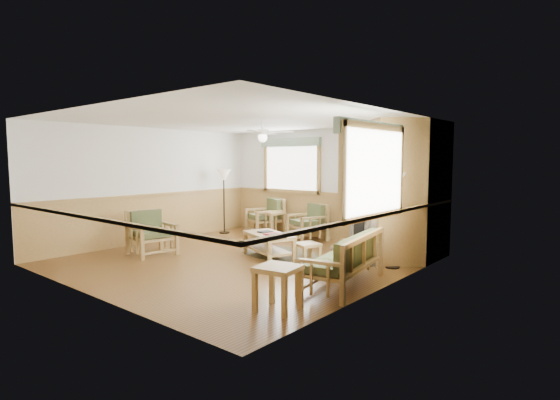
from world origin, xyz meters
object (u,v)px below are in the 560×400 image
Objects in this scene: coffee_table at (268,246)px; footstool at (307,252)px; sofa at (343,260)px; armchair_left at (152,233)px; armchair_back_right at (307,222)px; end_table_sofa at (278,288)px; floor_lamp_right at (393,220)px; armchair_back_left at (265,216)px; floor_lamp_left at (224,201)px; end_table_chairs at (272,223)px.

coffee_table is 0.83m from footstool.
coffee_table is at bearing -118.86° from sofa.
armchair_back_right is at bearing -14.14° from armchair_left.
coffee_table is 3.06m from end_table_sofa.
footstool is at bearing -31.20° from armchair_back_right.
sofa is at bearing -92.94° from floor_lamp_right.
armchair_left is (-0.08, -3.40, -0.01)m from armchair_back_left.
end_table_sofa is at bearing -12.82° from sofa.
coffee_table is at bearing -159.92° from floor_lamp_right.
floor_lamp_left is (-0.88, -0.64, 0.39)m from armchair_back_left.
end_table_chairs reaches higher than footstool.
floor_lamp_right is (1.47, 0.61, 0.69)m from footstool.
sofa reaches higher than footstool.
end_table_chairs is at bearing 131.71° from end_table_sofa.
armchair_left is at bearing -151.31° from footstool.
sofa is 4.34× the size of footstool.
footstool is (2.50, -1.85, -0.12)m from end_table_chairs.
armchair_back_right is at bearing 15.63° from floor_lamp_left.
floor_lamp_left is (-0.80, 2.76, 0.40)m from armchair_left.
floor_lamp_right is (0.15, 3.04, 0.57)m from end_table_sofa.
end_table_sofa reaches higher than coffee_table.
floor_lamp_left is at bearing 161.51° from footstool.
end_table_sofa is at bearing -21.98° from armchair_back_left.
floor_lamp_right is (0.08, 1.57, 0.45)m from sofa.
end_table_sofa is at bearing -35.56° from armchair_back_right.
end_table_chairs reaches higher than end_table_sofa.
floor_lamp_left is at bearing 175.23° from coffee_table.
armchair_back_left is 3.40m from armchair_left.
coffee_table is 2.94× the size of footstool.
end_table_sofa is 6.18m from floor_lamp_left.
end_table_sofa is at bearing -24.23° from coffee_table.
end_table_sofa is at bearing -48.29° from end_table_chairs.
sofa is 1.63m from floor_lamp_right.
armchair_back_left is 2.86m from coffee_table.
floor_lamp_left is at bearing -123.61° from sofa.
sofa is at bearing 3.42° from coffee_table.
armchair_left is 0.52× the size of floor_lamp_right.
armchair_back_left is at bearing -157.57° from armchair_back_right.
end_table_sofa is 0.34× the size of floor_lamp_left.
armchair_back_right is 1.15m from end_table_chairs.
armchair_left is 2.91m from floor_lamp_left.
end_table_sofa is (4.07, -4.29, -0.17)m from armchair_back_left.
floor_lamp_right is at bearing 87.21° from end_table_sofa.
armchair_back_right reaches higher than sofa.
end_table_sofa is (3.82, -4.29, -0.01)m from end_table_chairs.
end_table_chairs is (-1.14, 0.00, -0.13)m from armchair_back_right.
armchair_back_right is at bearing -145.81° from sofa.
footstool is (2.75, -1.85, -0.28)m from armchair_back_left.
armchair_back_right is 2.31m from footstool.
end_table_sofa is (2.12, -2.22, 0.05)m from coffee_table.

